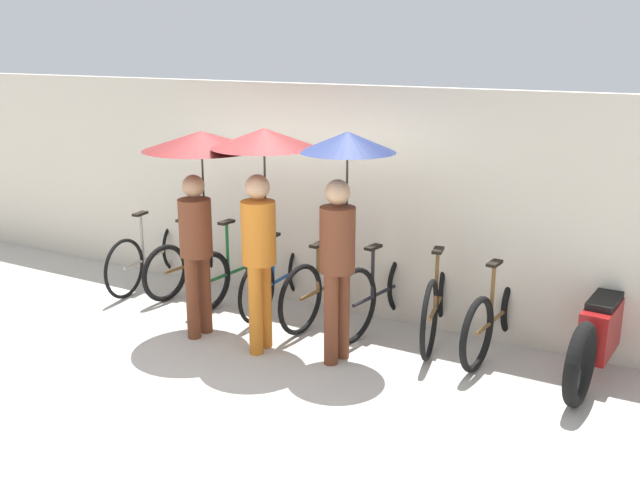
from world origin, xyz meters
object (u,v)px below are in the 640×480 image
(parked_bicycle_0, at_px, (153,254))
(pedestrian_center, at_px, (262,181))
(parked_bicycle_6, at_px, (438,300))
(parked_bicycle_1, at_px, (198,260))
(parked_bicycle_4, at_px, (327,285))
(parked_bicycle_7, at_px, (498,315))
(parked_bicycle_2, at_px, (238,268))
(pedestrian_trailing, at_px, (343,193))
(motorcycle, at_px, (602,330))
(parked_bicycle_5, at_px, (382,291))
(pedestrian_leading, at_px, (200,171))
(parked_bicycle_3, at_px, (282,276))

(parked_bicycle_0, relative_size, pedestrian_center, 0.85)
(parked_bicycle_6, relative_size, pedestrian_center, 0.82)
(parked_bicycle_1, height_order, parked_bicycle_4, parked_bicycle_1)
(parked_bicycle_0, distance_m, parked_bicycle_7, 4.19)
(parked_bicycle_2, distance_m, pedestrian_trailing, 2.32)
(parked_bicycle_1, relative_size, motorcycle, 0.78)
(parked_bicycle_5, height_order, pedestrian_leading, pedestrian_leading)
(parked_bicycle_1, xyz_separation_m, motorcycle, (4.52, -0.01, 0.05))
(pedestrian_leading, xyz_separation_m, pedestrian_center, (0.73, -0.02, -0.02))
(parked_bicycle_7, relative_size, pedestrian_trailing, 0.80)
(motorcycle, bearing_deg, pedestrian_leading, 109.69)
(pedestrian_center, bearing_deg, motorcycle, 14.62)
(parked_bicycle_5, distance_m, pedestrian_trailing, 1.45)
(parked_bicycle_1, relative_size, parked_bicycle_5, 0.96)
(parked_bicycle_2, bearing_deg, motorcycle, -84.99)
(parked_bicycle_0, height_order, parked_bicycle_4, parked_bicycle_0)
(parked_bicycle_3, distance_m, motorcycle, 3.32)
(parked_bicycle_2, distance_m, parked_bicycle_7, 2.99)
(parked_bicycle_2, distance_m, parked_bicycle_4, 1.20)
(parked_bicycle_2, distance_m, motorcycle, 3.92)
(parked_bicycle_5, bearing_deg, pedestrian_leading, 132.07)
(parked_bicycle_4, bearing_deg, pedestrian_trailing, -138.53)
(parked_bicycle_2, relative_size, parked_bicycle_7, 0.97)
(parked_bicycle_1, bearing_deg, pedestrian_trailing, -103.41)
(parked_bicycle_3, bearing_deg, parked_bicycle_4, -96.53)
(pedestrian_center, relative_size, pedestrian_trailing, 1.00)
(pedestrian_trailing, bearing_deg, parked_bicycle_1, 167.38)
(parked_bicycle_4, xyz_separation_m, parked_bicycle_6, (1.20, 0.10, 0.02))
(pedestrian_center, distance_m, pedestrian_trailing, 0.77)
(parked_bicycle_0, relative_size, pedestrian_trailing, 0.85)
(parked_bicycle_5, height_order, parked_bicycle_6, parked_bicycle_5)
(parked_bicycle_3, bearing_deg, pedestrian_trailing, -126.62)
(pedestrian_trailing, bearing_deg, parked_bicycle_5, 96.53)
(parked_bicycle_3, xyz_separation_m, parked_bicycle_5, (1.20, 0.02, 0.04))
(parked_bicycle_0, xyz_separation_m, parked_bicycle_2, (1.20, 0.08, -0.02))
(parked_bicycle_3, xyz_separation_m, parked_bicycle_7, (2.40, 0.02, 0.01))
(parked_bicycle_2, bearing_deg, parked_bicycle_4, -88.66)
(pedestrian_leading, bearing_deg, parked_bicycle_5, 35.93)
(pedestrian_leading, height_order, motorcycle, pedestrian_leading)
(parked_bicycle_1, distance_m, parked_bicycle_5, 2.40)
(parked_bicycle_1, xyz_separation_m, parked_bicycle_7, (3.59, -0.03, 0.01))
(parked_bicycle_3, height_order, parked_bicycle_7, parked_bicycle_7)
(parked_bicycle_4, height_order, parked_bicycle_5, parked_bicycle_5)
(parked_bicycle_0, bearing_deg, pedestrian_leading, -127.24)
(parked_bicycle_4, bearing_deg, parked_bicycle_6, -80.54)
(parked_bicycle_1, height_order, parked_bicycle_2, parked_bicycle_2)
(parked_bicycle_2, xyz_separation_m, parked_bicycle_6, (2.39, 0.03, 0.04))
(parked_bicycle_4, height_order, pedestrian_center, pedestrian_center)
(parked_bicycle_6, bearing_deg, pedestrian_leading, 104.58)
(parked_bicycle_5, height_order, motorcycle, parked_bicycle_5)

